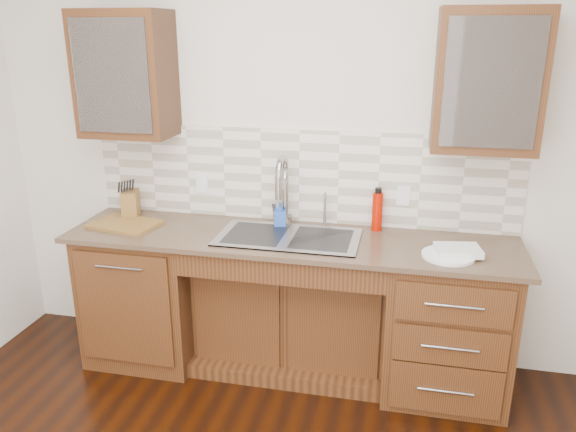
% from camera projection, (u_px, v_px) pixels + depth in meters
% --- Properties ---
extents(wall_back, '(4.00, 0.10, 2.70)m').
position_uv_depth(wall_back, '(301.00, 152.00, 3.55)').
color(wall_back, silver).
rests_on(wall_back, ground).
extents(base_cabinet_left, '(0.70, 0.62, 0.88)m').
position_uv_depth(base_cabinet_left, '(149.00, 292.00, 3.70)').
color(base_cabinet_left, '#593014').
rests_on(base_cabinet_left, ground).
extents(base_cabinet_center, '(1.20, 0.44, 0.70)m').
position_uv_depth(base_cabinet_center, '(292.00, 313.00, 3.62)').
color(base_cabinet_center, '#593014').
rests_on(base_cabinet_center, ground).
extents(base_cabinet_right, '(0.70, 0.62, 0.88)m').
position_uv_depth(base_cabinet_right, '(446.00, 323.00, 3.31)').
color(base_cabinet_right, '#593014').
rests_on(base_cabinet_right, ground).
extents(countertop, '(2.70, 0.65, 0.03)m').
position_uv_depth(countertop, '(289.00, 239.00, 3.35)').
color(countertop, '#84705B').
rests_on(countertop, base_cabinet_left).
extents(backsplash, '(2.70, 0.02, 0.59)m').
position_uv_depth(backsplash, '(299.00, 176.00, 3.54)').
color(backsplash, beige).
rests_on(backsplash, wall_back).
extents(sink, '(0.84, 0.46, 0.19)m').
position_uv_depth(sink, '(288.00, 251.00, 3.35)').
color(sink, '#9E9EA5').
rests_on(sink, countertop).
extents(faucet, '(0.04, 0.04, 0.40)m').
position_uv_depth(faucet, '(285.00, 194.00, 3.49)').
color(faucet, '#999993').
rests_on(faucet, countertop).
extents(filter_tap, '(0.02, 0.02, 0.24)m').
position_uv_depth(filter_tap, '(325.00, 209.00, 3.48)').
color(filter_tap, '#999993').
rests_on(filter_tap, countertop).
extents(upper_cabinet_left, '(0.55, 0.34, 0.75)m').
position_uv_depth(upper_cabinet_left, '(126.00, 74.00, 3.41)').
color(upper_cabinet_left, '#593014').
rests_on(upper_cabinet_left, wall_back).
extents(upper_cabinet_right, '(0.55, 0.34, 0.75)m').
position_uv_depth(upper_cabinet_right, '(488.00, 81.00, 2.98)').
color(upper_cabinet_right, '#593014').
rests_on(upper_cabinet_right, wall_back).
extents(outlet_left, '(0.08, 0.01, 0.12)m').
position_uv_depth(outlet_left, '(202.00, 184.00, 3.69)').
color(outlet_left, white).
rests_on(outlet_left, backsplash).
extents(outlet_right, '(0.08, 0.01, 0.12)m').
position_uv_depth(outlet_right, '(403.00, 196.00, 3.42)').
color(outlet_right, white).
rests_on(outlet_right, backsplash).
extents(soap_bottle, '(0.09, 0.09, 0.16)m').
position_uv_depth(soap_bottle, '(280.00, 214.00, 3.49)').
color(soap_bottle, blue).
rests_on(soap_bottle, countertop).
extents(water_bottle, '(0.07, 0.07, 0.24)m').
position_uv_depth(water_bottle, '(377.00, 212.00, 3.42)').
color(water_bottle, '#B31100').
rests_on(water_bottle, countertop).
extents(plate, '(0.35, 0.35, 0.02)m').
position_uv_depth(plate, '(448.00, 255.00, 3.05)').
color(plate, white).
rests_on(plate, countertop).
extents(dish_towel, '(0.26, 0.21, 0.04)m').
position_uv_depth(dish_towel, '(458.00, 250.00, 3.05)').
color(dish_towel, beige).
rests_on(dish_towel, plate).
extents(knife_block, '(0.14, 0.18, 0.18)m').
position_uv_depth(knife_block, '(131.00, 204.00, 3.68)').
color(knife_block, brown).
rests_on(knife_block, countertop).
extents(cutting_board, '(0.46, 0.36, 0.02)m').
position_uv_depth(cutting_board, '(125.00, 224.00, 3.54)').
color(cutting_board, brown).
rests_on(cutting_board, countertop).
extents(cup_left_a, '(0.12, 0.12, 0.09)m').
position_uv_depth(cup_left_a, '(103.00, 83.00, 3.46)').
color(cup_left_a, white).
rests_on(cup_left_a, upper_cabinet_left).
extents(cup_left_b, '(0.11, 0.11, 0.09)m').
position_uv_depth(cup_left_b, '(134.00, 84.00, 3.42)').
color(cup_left_b, white).
rests_on(cup_left_b, upper_cabinet_left).
extents(cup_right_a, '(0.14, 0.14, 0.09)m').
position_uv_depth(cup_right_a, '(458.00, 91.00, 3.03)').
color(cup_right_a, silver).
rests_on(cup_right_a, upper_cabinet_right).
extents(cup_right_b, '(0.12, 0.12, 0.10)m').
position_uv_depth(cup_right_b, '(516.00, 91.00, 2.97)').
color(cup_right_b, white).
rests_on(cup_right_b, upper_cabinet_right).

